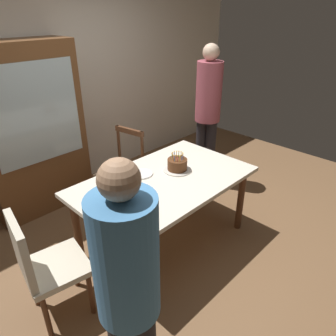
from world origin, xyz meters
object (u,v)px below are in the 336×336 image
(plate_near_celebrant, at_px, (144,209))
(plate_far_side, at_px, (141,174))
(birthday_cake, at_px, (177,165))
(china_cabinet, at_px, (32,132))
(chair_upholstered, at_px, (42,264))
(person_celebrant, at_px, (128,289))
(person_guest, at_px, (208,108))
(chair_spindle_back, at_px, (122,172))
(dining_table, at_px, (164,187))

(plate_near_celebrant, height_order, plate_far_side, same)
(birthday_cake, relative_size, china_cabinet, 0.15)
(plate_far_side, distance_m, china_cabinet, 1.41)
(chair_upholstered, relative_size, person_celebrant, 0.57)
(person_celebrant, bearing_deg, person_guest, 30.00)
(chair_spindle_back, bearing_deg, china_cabinet, 132.08)
(plate_near_celebrant, height_order, person_celebrant, person_celebrant)
(plate_far_side, bearing_deg, chair_spindle_back, 70.18)
(china_cabinet, bearing_deg, person_celebrant, -104.43)
(dining_table, bearing_deg, person_celebrant, -142.18)
(plate_far_side, bearing_deg, plate_near_celebrant, -129.59)
(person_celebrant, height_order, person_guest, person_guest)
(birthday_cake, xyz_separation_m, plate_near_celebrant, (-0.68, -0.26, -0.05))
(plate_far_side, distance_m, chair_upholstered, 1.18)
(china_cabinet, bearing_deg, plate_near_celebrant, -88.08)
(person_guest, xyz_separation_m, china_cabinet, (-1.84, 1.02, -0.09))
(plate_far_side, relative_size, person_guest, 0.12)
(chair_spindle_back, xyz_separation_m, chair_upholstered, (-1.36, -0.81, 0.07))
(person_celebrant, bearing_deg, plate_near_celebrant, 43.95)
(plate_near_celebrant, bearing_deg, plate_far_side, 50.41)
(chair_upholstered, relative_size, china_cabinet, 0.50)
(chair_spindle_back, height_order, person_guest, person_guest)
(chair_spindle_back, height_order, chair_upholstered, same)
(chair_spindle_back, relative_size, chair_upholstered, 1.00)
(dining_table, distance_m, plate_near_celebrant, 0.52)
(china_cabinet, bearing_deg, dining_table, -71.50)
(plate_near_celebrant, distance_m, person_celebrant, 0.98)
(china_cabinet, bearing_deg, chair_spindle_back, -47.92)
(birthday_cake, xyz_separation_m, person_celebrant, (-1.37, -0.93, 0.14))
(dining_table, xyz_separation_m, birthday_cake, (0.22, 0.04, 0.14))
(birthday_cake, height_order, chair_spindle_back, chair_spindle_back)
(plate_far_side, xyz_separation_m, china_cabinet, (-0.44, 1.33, 0.20))
(person_guest, bearing_deg, china_cabinet, 150.91)
(person_celebrant, relative_size, person_guest, 0.92)
(dining_table, xyz_separation_m, chair_spindle_back, (0.13, 0.83, -0.21))
(plate_far_side, xyz_separation_m, chair_upholstered, (-1.14, -0.20, -0.22))
(person_guest, bearing_deg, chair_upholstered, -168.77)
(birthday_cake, xyz_separation_m, chair_spindle_back, (-0.08, 0.80, -0.35))
(plate_near_celebrant, xyz_separation_m, chair_upholstered, (-0.77, 0.26, -0.22))
(chair_upholstered, distance_m, china_cabinet, 1.74)
(dining_table, bearing_deg, plate_far_side, 110.18)
(dining_table, distance_m, chair_spindle_back, 0.87)
(plate_far_side, distance_m, chair_spindle_back, 0.71)
(plate_far_side, bearing_deg, person_celebrant, -133.58)
(plate_near_celebrant, relative_size, person_guest, 0.12)
(dining_table, relative_size, plate_far_side, 7.62)
(dining_table, bearing_deg, chair_spindle_back, 80.87)
(chair_upholstered, xyz_separation_m, person_guest, (2.55, 0.51, 0.51))
(china_cabinet, bearing_deg, birthday_cake, -64.07)
(person_guest, height_order, china_cabinet, china_cabinet)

